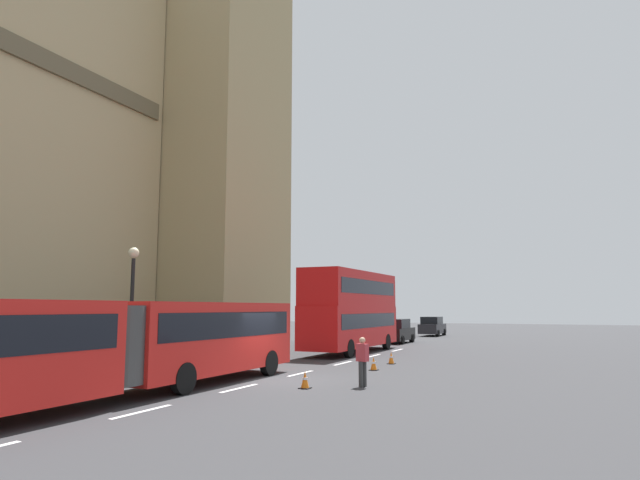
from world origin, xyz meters
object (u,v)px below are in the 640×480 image
(traffic_cone_middle, at_px, (374,364))
(street_lamp, at_px, (132,300))
(traffic_cone_east, at_px, (391,358))
(pedestrian_near_cones, at_px, (362,360))
(sedan_trailing, at_px, (432,326))
(double_decker_bus, at_px, (352,308))
(sedan_lead, at_px, (397,331))
(articulated_bus, at_px, (105,341))
(traffic_cone_west, at_px, (305,380))

(traffic_cone_middle, relative_size, street_lamp, 0.11)
(traffic_cone_east, bearing_deg, pedestrian_near_cones, -169.74)
(sedan_trailing, bearing_deg, double_decker_bus, -179.64)
(sedan_lead, height_order, street_lamp, street_lamp)
(traffic_cone_middle, bearing_deg, pedestrian_near_cones, -165.12)
(traffic_cone_middle, xyz_separation_m, pedestrian_near_cones, (-4.87, -1.29, 0.63))
(street_lamp, distance_m, pedestrian_near_cones, 10.39)
(articulated_bus, distance_m, traffic_cone_east, 14.69)
(sedan_trailing, xyz_separation_m, traffic_cone_east, (-27.42, -4.38, -0.63))
(articulated_bus, xyz_separation_m, double_decker_bus, (19.58, 0.00, 0.96))
(double_decker_bus, bearing_deg, sedan_lead, 0.72)
(traffic_cone_middle, distance_m, street_lamp, 10.72)
(sedan_trailing, bearing_deg, articulated_bus, -179.81)
(articulated_bus, xyz_separation_m, traffic_cone_middle, (11.04, -4.36, -1.46))
(traffic_cone_west, bearing_deg, sedan_lead, 9.66)
(double_decker_bus, distance_m, traffic_cone_east, 7.43)
(traffic_cone_middle, bearing_deg, double_decker_bus, 27.05)
(pedestrian_near_cones, bearing_deg, sedan_lead, 13.99)
(double_decker_bus, height_order, sedan_trailing, double_decker_bus)
(articulated_bus, height_order, sedan_lead, articulated_bus)
(sedan_trailing, xyz_separation_m, traffic_cone_west, (-36.46, -4.17, -0.63))
(double_decker_bus, height_order, street_lamp, street_lamp)
(sedan_lead, bearing_deg, street_lamp, 169.52)
(street_lamp, bearing_deg, articulated_bus, -141.63)
(sedan_lead, relative_size, traffic_cone_west, 7.59)
(double_decker_bus, height_order, traffic_cone_middle, double_decker_bus)
(sedan_lead, height_order, traffic_cone_middle, sedan_lead)
(sedan_lead, height_order, traffic_cone_east, sedan_lead)
(articulated_bus, distance_m, sedan_lead, 29.37)
(sedan_trailing, bearing_deg, sedan_lead, -179.93)
(sedan_trailing, xyz_separation_m, street_lamp, (-35.72, 4.37, 2.14))
(sedan_trailing, distance_m, pedestrian_near_cones, 35.71)
(sedan_trailing, relative_size, traffic_cone_east, 7.59)
(traffic_cone_west, distance_m, street_lamp, 9.01)
(sedan_lead, distance_m, traffic_cone_middle, 18.87)
(sedan_lead, relative_size, pedestrian_near_cones, 2.60)
(double_decker_bus, xyz_separation_m, traffic_cone_west, (-14.63, -4.03, -2.43))
(articulated_bus, distance_m, pedestrian_near_cones, 8.41)
(sedan_trailing, bearing_deg, traffic_cone_middle, -171.57)
(sedan_trailing, relative_size, pedestrian_near_cones, 2.60)
(double_decker_bus, distance_m, sedan_trailing, 21.90)
(traffic_cone_east, bearing_deg, sedan_trailing, 9.07)
(sedan_trailing, distance_m, traffic_cone_middle, 30.70)
(sedan_trailing, relative_size, traffic_cone_west, 7.59)
(traffic_cone_west, height_order, traffic_cone_middle, same)
(double_decker_bus, xyz_separation_m, pedestrian_near_cones, (-13.41, -5.65, -1.80))
(sedan_lead, height_order, pedestrian_near_cones, sedan_lead)
(articulated_bus, relative_size, street_lamp, 3.46)
(sedan_lead, height_order, traffic_cone_west, sedan_lead)
(traffic_cone_middle, height_order, pedestrian_near_cones, pedestrian_near_cones)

